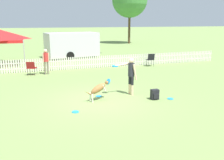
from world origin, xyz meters
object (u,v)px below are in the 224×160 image
Objects in this scene: canopy_tent_main at (0,36)px; frisbee_midfield at (75,112)px; spectator_standing at (46,59)px; frisbee_near_handler at (99,96)px; equipment_trailer at (72,44)px; leaping_dog at (99,88)px; tree_left_grove at (130,0)px; frisbee_near_dog at (170,99)px; backpack_on_grass at (155,95)px; folding_chair_blue_left at (31,67)px; folding_chair_center at (151,59)px; handler_person at (130,72)px.

frisbee_midfield is at bearing -74.09° from canopy_tent_main.
frisbee_near_handler is at bearing 95.85° from spectator_standing.
leaping_dog is at bearing -104.89° from equipment_trailer.
frisbee_near_dog is at bearing -109.03° from tree_left_grove.
frisbee_near_handler is at bearing 151.69° from leaping_dog.
spectator_standing is 7.33m from equipment_trailer.
folding_chair_blue_left is at bearing 125.17° from backpack_on_grass.
folding_chair_center is at bearing 47.38° from frisbee_midfield.
leaping_dog is at bearing -105.87° from frisbee_near_handler.
frisbee_near_handler is 5.93m from spectator_standing.
spectator_standing is at bearing 16.68° from handler_person.
frisbee_midfield is 0.28× the size of folding_chair_center.
folding_chair_blue_left is 0.26× the size of canopy_tent_main.
tree_left_grove reaches higher than spectator_standing.
handler_person is at bearing 63.42° from folding_chair_center.
frisbee_near_dog is (2.78, -1.35, 0.00)m from frisbee_near_handler.
backpack_on_grass is 13.59m from equipment_trailer.
equipment_trailer is (1.04, 12.34, 1.17)m from frisbee_near_handler.
tree_left_grove is at bearing -107.06° from folding_chair_blue_left.
tree_left_grove reaches higher than equipment_trailer.
canopy_tent_main is 0.37× the size of tree_left_grove.
handler_person is 7.52m from folding_chair_center.
spectator_standing is at bearing 11.29° from folding_chair_center.
leaping_dog is at bearing 42.08° from frisbee_midfield.
backpack_on_grass is (2.12, -1.18, 0.20)m from frisbee_near_handler.
spectator_standing is at bearing -122.22° from equipment_trailer.
folding_chair_blue_left is 0.91× the size of folding_chair_center.
backpack_on_grass is at bearing -58.64° from canopy_tent_main.
folding_chair_center is at bearing 68.64° from frisbee_near_dog.
frisbee_midfield is at bearing 81.60° from spectator_standing.
leaping_dog is 4.71× the size of frisbee_near_dog.
frisbee_midfield is 10.37m from folding_chair_center.
frisbee_near_dog is at bearing 111.55° from spectator_standing.
backpack_on_grass is at bearing 145.61° from folding_chair_blue_left.
frisbee_midfield is at bearing -116.65° from tree_left_grove.
canopy_tent_main is 0.59× the size of equipment_trailer.
frisbee_near_handler is 0.28× the size of folding_chair_center.
handler_person is at bearing -6.57° from frisbee_near_handler.
spectator_standing is (-1.63, 6.10, 0.43)m from leaping_dog.
folding_chair_center is at bearing -156.75° from folding_chair_blue_left.
frisbee_near_dog is 0.28× the size of folding_chair_center.
tree_left_grove is (12.94, 25.79, 6.17)m from frisbee_midfield.
frisbee_near_handler is 11.15m from canopy_tent_main.
backpack_on_grass is at bearing 165.22° from frisbee_near_dog.
handler_person is 1.69m from leaping_dog.
frisbee_near_dog is 8.34m from spectator_standing.
equipment_trailer is (3.70, 6.73, 0.68)m from folding_chair_blue_left.
handler_person reaches higher than folding_chair_center.
spectator_standing reaches higher than frisbee_midfield.
leaping_dog is 1.44× the size of folding_chair_blue_left.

